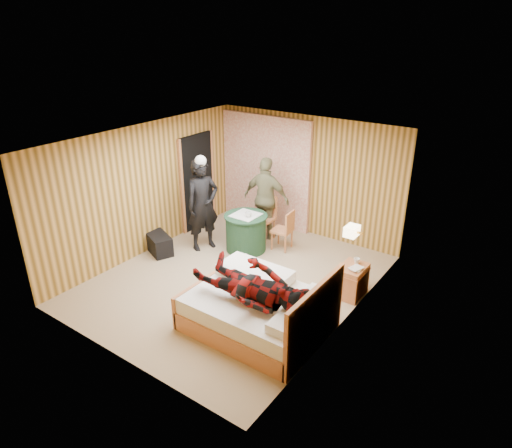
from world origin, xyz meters
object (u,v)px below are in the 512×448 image
Objects in this scene: round_table at (246,232)px; man_at_table at (266,199)px; duffel_bag at (159,244)px; man_on_bed at (251,278)px; woman_standing at (203,205)px; chair_far at (265,214)px; nightstand at (352,280)px; chair_near at (285,228)px; bed at (259,309)px; wall_lamp at (352,231)px.

man_at_table is (-0.00, 0.71, 0.48)m from round_table.
duffel_bag is 0.37× the size of man_on_bed.
woman_standing reaches higher than duffel_bag.
round_table reaches higher than duffel_bag.
woman_standing reaches higher than chair_far.
chair_near reaches higher than nightstand.
round_table is 1.00m from woman_standing.
bed is 1.11× the size of man_on_bed.
wall_lamp reaches higher than nightstand.
nightstand is at bearing 60.71° from chair_near.
man_at_table reaches higher than round_table.
wall_lamp is 1.74m from man_on_bed.
nightstand is 0.30× the size of woman_standing.
chair_near is at bearing 35.89° from round_table.
chair_near is 1.24× the size of duffel_bag.
man_on_bed reaches higher than round_table.
man_at_table reaches higher than duffel_bag.
man_at_table is (-1.65, 2.62, 0.56)m from bed.
nightstand is (-0.04, 0.30, -1.02)m from wall_lamp.
chair_far is at bearing 122.62° from bed.
woman_standing reaches higher than bed.
nightstand is at bearing 34.93° from duffel_bag.
nightstand is at bearing -7.52° from round_table.
chair_far is 0.67m from chair_near.
wall_lamp is at bearing -71.69° from woman_standing.
chair_far reaches higher than round_table.
man_at_table is at bearing 151.59° from wall_lamp.
round_table is 1.72m from duffel_bag.
man_at_table is at bearing -117.74° from chair_near.
man_at_table is at bearing 122.24° from bed.
woman_standing reaches higher than man_at_table.
wall_lamp is 0.15× the size of man_at_table.
bed is 2.41× the size of chair_near.
wall_lamp is 0.47× the size of nightstand.
round_table is 2.77m from man_on_bed.
man_at_table is 3.30m from man_on_bed.
nightstand is 0.66× the size of round_table.
nightstand is at bearing -23.08° from chair_far.
nightstand is 3.81m from duffel_bag.
chair_near is at bearing -19.74° from chair_far.
bed is 2.58m from chair_near.
bed is at bearing -115.35° from nightstand.
man_at_table reaches higher than bed.
man_on_bed reaches higher than wall_lamp.
man_on_bed is (-0.77, -1.52, -0.35)m from wall_lamp.
chair_near is at bearing 149.53° from wall_lamp.
chair_near is 1.68m from woman_standing.
woman_standing is at bearing -151.59° from round_table.
bed is at bearing -58.05° from chair_far.
wall_lamp is 2.69m from round_table.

